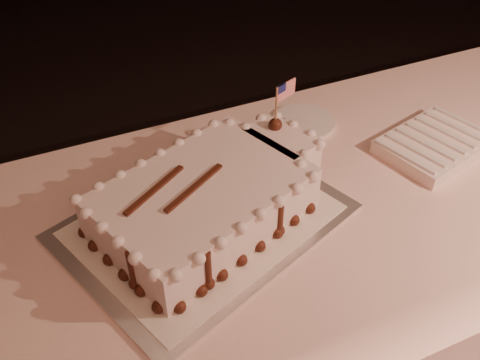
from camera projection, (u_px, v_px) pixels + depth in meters
name	position (u px, v px, depth m)	size (l,w,h in m)	color
banquet_table	(334.00, 292.00, 1.42)	(2.40, 0.80, 0.75)	#FFD1C5
cake_board	(204.00, 222.00, 1.09)	(0.53, 0.40, 0.01)	white
doily	(204.00, 220.00, 1.08)	(0.48, 0.36, 0.00)	white
sheet_cake	(213.00, 195.00, 1.07)	(0.53, 0.40, 0.20)	white
napkin_stack	(434.00, 145.00, 1.26)	(0.28, 0.23, 0.04)	white
side_plate	(304.00, 122.00, 1.35)	(0.16, 0.16, 0.01)	white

